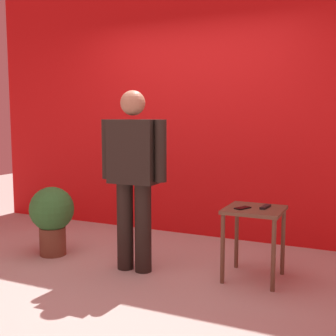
{
  "coord_description": "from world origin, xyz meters",
  "views": [
    {
      "loc": [
        1.88,
        -3.07,
        1.38
      ],
      "look_at": [
        0.21,
        0.55,
        0.91
      ],
      "focal_mm": 46.77,
      "sensor_mm": 36.0,
      "label": 1
    }
  ],
  "objects_px": {
    "side_table": "(254,221)",
    "potted_plant": "(52,215)",
    "cell_phone": "(243,208)",
    "tv_remote": "(265,207)",
    "standing_person": "(134,171)"
  },
  "relations": [
    {
      "from": "tv_remote",
      "to": "potted_plant",
      "type": "distance_m",
      "value": 2.09
    },
    {
      "from": "side_table",
      "to": "tv_remote",
      "type": "relative_size",
      "value": 3.61
    },
    {
      "from": "tv_remote",
      "to": "standing_person",
      "type": "bearing_deg",
      "value": -159.42
    },
    {
      "from": "side_table",
      "to": "potted_plant",
      "type": "height_order",
      "value": "potted_plant"
    },
    {
      "from": "standing_person",
      "to": "potted_plant",
      "type": "height_order",
      "value": "standing_person"
    },
    {
      "from": "side_table",
      "to": "potted_plant",
      "type": "distance_m",
      "value": 2.0
    },
    {
      "from": "standing_person",
      "to": "side_table",
      "type": "height_order",
      "value": "standing_person"
    },
    {
      "from": "standing_person",
      "to": "potted_plant",
      "type": "relative_size",
      "value": 2.34
    },
    {
      "from": "cell_phone",
      "to": "tv_remote",
      "type": "xyz_separation_m",
      "value": [
        0.17,
        0.1,
        0.01
      ]
    },
    {
      "from": "tv_remote",
      "to": "side_table",
      "type": "bearing_deg",
      "value": -147.23
    },
    {
      "from": "standing_person",
      "to": "tv_remote",
      "type": "distance_m",
      "value": 1.18
    },
    {
      "from": "potted_plant",
      "to": "side_table",
      "type": "bearing_deg",
      "value": 5.6
    },
    {
      "from": "standing_person",
      "to": "potted_plant",
      "type": "xyz_separation_m",
      "value": [
        -0.96,
        0.04,
        -0.49
      ]
    },
    {
      "from": "side_table",
      "to": "cell_phone",
      "type": "distance_m",
      "value": 0.16
    },
    {
      "from": "side_table",
      "to": "potted_plant",
      "type": "bearing_deg",
      "value": -174.4
    }
  ]
}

